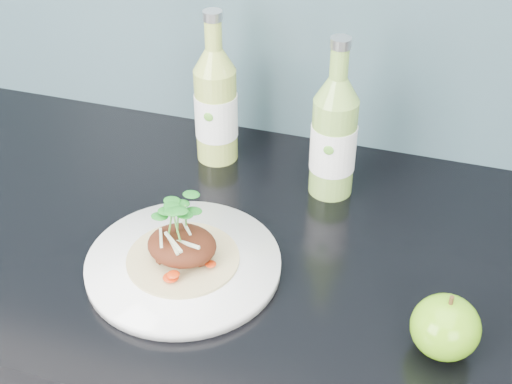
% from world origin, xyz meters
% --- Properties ---
extents(dinner_plate, '(0.28, 0.28, 0.02)m').
position_xyz_m(dinner_plate, '(-0.09, 1.61, 0.91)').
color(dinner_plate, white).
rests_on(dinner_plate, kitchen_counter).
extents(pork_taco, '(0.15, 0.15, 0.10)m').
position_xyz_m(pork_taco, '(-0.09, 1.61, 0.94)').
color(pork_taco, tan).
rests_on(pork_taco, dinner_plate).
extents(green_apple, '(0.09, 0.09, 0.08)m').
position_xyz_m(green_apple, '(0.24, 1.57, 0.94)').
color(green_apple, '#409510').
rests_on(green_apple, kitchen_counter).
extents(cider_bottle_left, '(0.07, 0.07, 0.24)m').
position_xyz_m(cider_bottle_left, '(-0.14, 1.88, 0.99)').
color(cider_bottle_left, '#A0B64C').
rests_on(cider_bottle_left, kitchen_counter).
extents(cider_bottle_right, '(0.09, 0.09, 0.24)m').
position_xyz_m(cider_bottle_right, '(0.05, 1.84, 0.99)').
color(cider_bottle_right, '#7CA846').
rests_on(cider_bottle_right, kitchen_counter).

